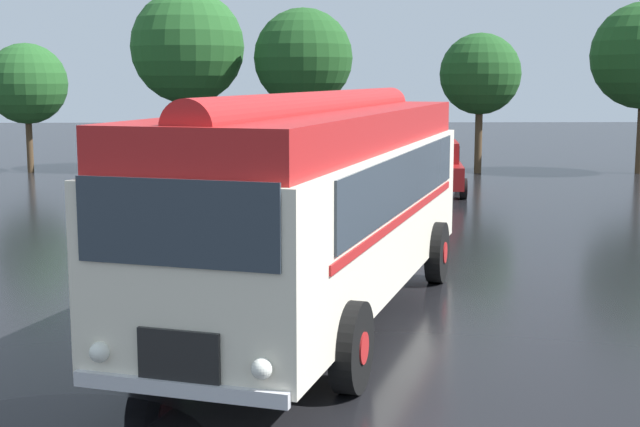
# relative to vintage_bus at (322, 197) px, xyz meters

# --- Properties ---
(ground_plane) EXTENTS (120.00, 120.00, 0.00)m
(ground_plane) POSITION_rel_vintage_bus_xyz_m (-0.33, -0.01, -1.89)
(ground_plane) COLOR black
(vintage_bus) EXTENTS (5.50, 10.35, 3.49)m
(vintage_bus) POSITION_rel_vintage_bus_xyz_m (0.00, 0.00, 0.00)
(vintage_bus) COLOR silver
(vintage_bus) RESTS_ON ground
(car_near_left) EXTENTS (2.33, 4.37, 1.66)m
(car_near_left) POSITION_rel_vintage_bus_xyz_m (-2.07, 15.24, -1.05)
(car_near_left) COLOR black
(car_near_left) RESTS_ON ground
(car_mid_left) EXTENTS (2.42, 4.40, 1.66)m
(car_mid_left) POSITION_rel_vintage_bus_xyz_m (0.85, 15.12, -1.05)
(car_mid_left) COLOR black
(car_mid_left) RESTS_ON ground
(car_mid_right) EXTENTS (2.31, 4.36, 1.66)m
(car_mid_right) POSITION_rel_vintage_bus_xyz_m (3.93, 14.89, -1.05)
(car_mid_right) COLOR maroon
(car_mid_right) RESTS_ON ground
(tree_far_left) EXTENTS (3.11, 3.11, 5.00)m
(tree_far_left) POSITION_rel_vintage_bus_xyz_m (-10.90, 21.44, 1.49)
(tree_far_left) COLOR #4C3823
(tree_far_left) RESTS_ON ground
(tree_left_of_centre) EXTENTS (4.48, 4.48, 7.11)m
(tree_left_of_centre) POSITION_rel_vintage_bus_xyz_m (-4.74, 22.25, 3.04)
(tree_left_of_centre) COLOR #4C3823
(tree_left_of_centre) RESTS_ON ground
(tree_centre) EXTENTS (3.81, 3.81, 6.33)m
(tree_centre) POSITION_rel_vintage_bus_xyz_m (-0.21, 21.33, 2.48)
(tree_centre) COLOR #4C3823
(tree_centre) RESTS_ON ground
(tree_right_of_centre) EXTENTS (3.11, 3.11, 5.37)m
(tree_right_of_centre) POSITION_rel_vintage_bus_xyz_m (6.52, 20.98, 1.83)
(tree_right_of_centre) COLOR #4C3823
(tree_right_of_centre) RESTS_ON ground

